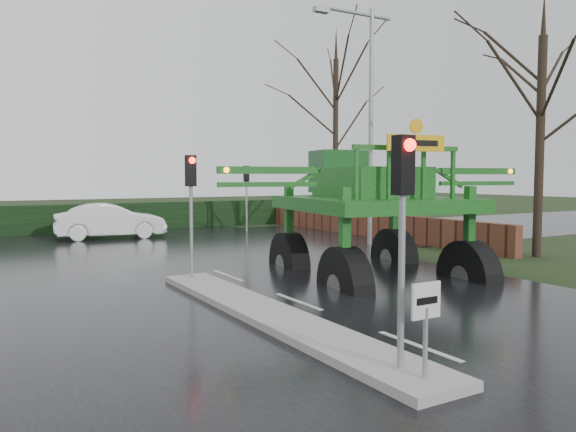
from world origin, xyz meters
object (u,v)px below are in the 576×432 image
white_sedan (111,239)px  crop_sprayer (341,188)px  traffic_signal_mid (191,190)px  keep_left_sign (426,314)px  traffic_signal_near (403,201)px  traffic_signal_far (246,183)px  street_light_right (365,105)px

white_sedan → crop_sprayer: bearing=-164.0°
traffic_signal_mid → crop_sprayer: 4.07m
keep_left_sign → traffic_signal_near: 1.61m
traffic_signal_near → traffic_signal_far: 22.42m
street_light_right → crop_sprayer: street_light_right is taller
traffic_signal_near → street_light_right: street_light_right is taller
keep_left_sign → traffic_signal_far: traffic_signal_far is taller
street_light_right → crop_sprayer: (-6.25, -6.96, -3.34)m
keep_left_sign → white_sedan: bearing=88.3°
street_light_right → white_sedan: (-8.84, 8.05, -5.99)m
traffic_signal_near → crop_sprayer: size_ratio=0.36×
traffic_signal_far → street_light_right: (1.69, -8.01, 3.40)m
white_sedan → traffic_signal_near: bearing=-175.6°
keep_left_sign → traffic_signal_mid: size_ratio=0.38×
traffic_signal_near → street_light_right: size_ratio=0.35×
traffic_signal_near → white_sedan: 21.23m
traffic_signal_far → crop_sprayer: bearing=73.1°
white_sedan → street_light_right: bearing=-126.2°
keep_left_sign → traffic_signal_mid: bearing=90.0°
traffic_signal_far → keep_left_sign: bearing=70.1°
street_light_right → crop_sprayer: 9.93m
traffic_signal_mid → white_sedan: (0.65, 12.56, -2.59)m
keep_left_sign → white_sedan: keep_left_sign is taller
traffic_signal_mid → traffic_signal_far: bearing=58.1°
traffic_signal_near → white_sedan: bearing=88.2°
traffic_signal_mid → traffic_signal_near: bearing=-90.0°
traffic_signal_far → street_light_right: 8.86m
traffic_signal_near → crop_sprayer: 6.86m
crop_sprayer → traffic_signal_far: bearing=82.1°
traffic_signal_far → white_sedan: 7.60m
keep_left_sign → traffic_signal_mid: (0.00, 8.99, 1.53)m
street_light_right → traffic_signal_near: bearing=-126.1°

